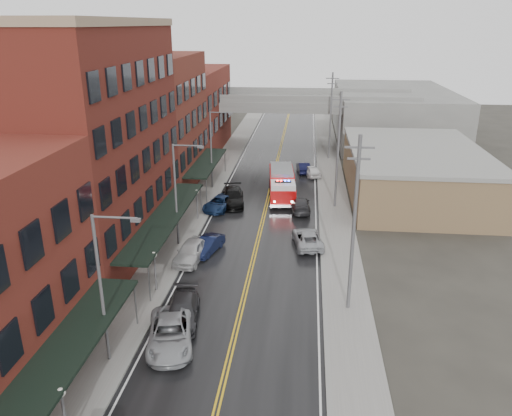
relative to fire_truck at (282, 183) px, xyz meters
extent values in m
cube|color=black|center=(-1.47, -7.52, -1.65)|extent=(11.00, 160.00, 0.02)
cube|color=slate|center=(-8.77, -7.52, -1.59)|extent=(3.00, 160.00, 0.15)
cube|color=slate|center=(5.83, -7.52, -1.59)|extent=(3.00, 160.00, 0.15)
cube|color=gray|center=(-7.12, -7.52, -1.59)|extent=(0.30, 160.00, 0.15)
cube|color=gray|center=(4.18, -7.52, -1.59)|extent=(0.30, 160.00, 0.15)
cube|color=#581717|center=(-14.77, -14.52, 7.34)|extent=(9.00, 20.00, 18.00)
cube|color=maroon|center=(-14.77, 2.98, 5.84)|extent=(9.00, 15.00, 15.00)
cube|color=maroon|center=(-14.77, 20.48, 4.34)|extent=(9.00, 20.00, 12.00)
cube|color=olive|center=(14.53, 2.48, 0.84)|extent=(14.00, 22.00, 5.00)
cube|color=slate|center=(16.53, 32.48, 2.34)|extent=(18.00, 30.00, 8.00)
cube|color=black|center=(-8.97, -33.52, 1.34)|extent=(2.60, 16.00, 0.18)
cylinder|color=slate|center=(-7.82, -25.92, -0.16)|extent=(0.10, 0.10, 3.00)
cube|color=black|center=(-8.97, -14.52, 1.34)|extent=(2.60, 18.00, 0.18)
cylinder|color=slate|center=(-7.82, -23.12, -0.16)|extent=(0.10, 0.10, 3.00)
cylinder|color=slate|center=(-7.82, -5.92, -0.16)|extent=(0.10, 0.10, 3.00)
cube|color=black|center=(-8.97, 2.98, 1.34)|extent=(2.60, 13.00, 0.18)
cylinder|color=slate|center=(-7.82, -3.12, -0.16)|extent=(0.10, 0.10, 3.00)
cylinder|color=slate|center=(-7.82, 9.08, -0.16)|extent=(0.10, 0.10, 3.00)
sphere|color=silver|center=(-7.87, -35.52, 1.24)|extent=(0.44, 0.44, 0.44)
cylinder|color=#59595B|center=(-7.87, -21.52, -0.26)|extent=(0.14, 0.14, 2.80)
sphere|color=silver|center=(-7.87, -21.52, 1.24)|extent=(0.44, 0.44, 0.44)
cylinder|color=#59595B|center=(-7.87, -7.52, -0.26)|extent=(0.14, 0.14, 2.80)
sphere|color=silver|center=(-7.87, -7.52, 1.24)|extent=(0.44, 0.44, 0.44)
cylinder|color=#59595B|center=(-8.27, -29.52, 2.84)|extent=(0.18, 0.18, 9.00)
cylinder|color=#59595B|center=(-7.07, -29.52, 7.24)|extent=(2.40, 0.12, 0.12)
cube|color=#59595B|center=(-5.97, -29.52, 7.14)|extent=(0.50, 0.22, 0.18)
cylinder|color=#59595B|center=(-8.27, -13.52, 2.84)|extent=(0.18, 0.18, 9.00)
cylinder|color=#59595B|center=(-7.07, -13.52, 7.24)|extent=(2.40, 0.12, 0.12)
cube|color=#59595B|center=(-5.97, -13.52, 7.14)|extent=(0.50, 0.22, 0.18)
cylinder|color=#59595B|center=(-8.27, 2.48, 2.84)|extent=(0.18, 0.18, 9.00)
cylinder|color=#59595B|center=(-7.07, 2.48, 7.24)|extent=(2.40, 0.12, 0.12)
cube|color=#59595B|center=(-5.97, 2.48, 7.14)|extent=(0.50, 0.22, 0.18)
cylinder|color=#59595B|center=(5.73, -22.52, 4.34)|extent=(0.24, 0.24, 12.00)
cube|color=#59595B|center=(5.73, -22.52, 9.54)|extent=(1.80, 0.12, 0.12)
cube|color=#59595B|center=(5.73, -22.52, 8.84)|extent=(1.40, 0.12, 0.12)
cylinder|color=#59595B|center=(5.73, -2.52, 4.34)|extent=(0.24, 0.24, 12.00)
cube|color=#59595B|center=(5.73, -2.52, 9.54)|extent=(1.80, 0.12, 0.12)
cube|color=#59595B|center=(5.73, -2.52, 8.84)|extent=(1.40, 0.12, 0.12)
cylinder|color=#59595B|center=(5.73, 17.48, 4.34)|extent=(0.24, 0.24, 12.00)
cube|color=#59595B|center=(5.73, 17.48, 9.54)|extent=(1.80, 0.12, 0.12)
cube|color=#59595B|center=(5.73, 17.48, 8.84)|extent=(1.40, 0.12, 0.12)
cube|color=slate|center=(-1.47, 24.48, 5.09)|extent=(40.00, 10.00, 1.50)
cube|color=slate|center=(-12.47, 24.48, 1.34)|extent=(1.60, 8.00, 6.00)
cube|color=slate|center=(9.53, 24.48, 1.34)|extent=(1.60, 8.00, 6.00)
cube|color=#A70708|center=(-0.12, 1.32, -0.02)|extent=(3.17, 6.05, 2.22)
cube|color=#A70708|center=(0.26, -2.79, -0.34)|extent=(2.89, 2.99, 1.59)
cube|color=silver|center=(0.26, -2.79, 0.72)|extent=(2.74, 2.76, 0.53)
cube|color=black|center=(0.24, -2.58, -0.02)|extent=(2.81, 1.93, 0.85)
cube|color=slate|center=(-0.12, 1.32, 1.25)|extent=(2.87, 5.60, 0.32)
cube|color=black|center=(0.26, -2.79, 1.07)|extent=(1.72, 0.45, 0.15)
sphere|color=#FF0C0C|center=(-0.32, -2.84, 1.15)|extent=(0.21, 0.21, 0.21)
sphere|color=#1933FF|center=(0.84, -2.74, 1.15)|extent=(0.21, 0.21, 0.21)
cylinder|color=black|center=(-0.89, -3.00, -1.14)|extent=(1.09, 0.47, 1.06)
cylinder|color=black|center=(1.43, -2.79, -1.14)|extent=(1.09, 0.47, 1.06)
cylinder|color=black|center=(-1.23, 0.69, -1.14)|extent=(1.09, 0.47, 1.06)
cylinder|color=black|center=(1.09, 0.90, -1.14)|extent=(1.09, 0.47, 1.06)
cylinder|color=black|center=(-1.48, 3.33, -1.14)|extent=(1.09, 0.47, 1.06)
cylinder|color=black|center=(0.84, 3.54, -1.14)|extent=(1.09, 0.47, 1.06)
imported|color=#95989C|center=(-5.17, -27.64, -0.88)|extent=(3.77, 6.07, 1.57)
imported|color=#29292C|center=(-5.07, -25.02, -0.94)|extent=(2.70, 5.25, 1.46)
imported|color=#B8B8B8|center=(-6.47, -16.32, -0.84)|extent=(2.53, 5.03, 1.64)
imported|color=black|center=(-5.43, -14.72, -1.00)|extent=(2.47, 4.30, 1.34)
imported|color=navy|center=(-6.20, -4.32, -0.99)|extent=(3.49, 5.29, 1.35)
imported|color=black|center=(-5.07, -2.72, -0.85)|extent=(3.13, 5.91, 1.63)
imported|color=#A1A4A9|center=(2.92, -12.47, -0.98)|extent=(3.07, 5.26, 1.38)
imported|color=#29292C|center=(2.14, -3.93, -0.98)|extent=(2.26, 4.85, 1.37)
imported|color=white|center=(3.32, 8.68, -0.97)|extent=(2.74, 4.38, 1.39)
imported|color=black|center=(2.25, 10.28, -0.99)|extent=(1.99, 4.27, 1.35)
camera|label=1|loc=(2.55, -52.32, 16.55)|focal=35.00mm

